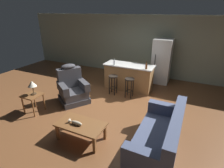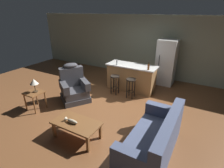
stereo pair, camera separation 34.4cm
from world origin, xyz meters
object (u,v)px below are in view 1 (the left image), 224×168
end_table (33,98)px  couch (160,138)px  fish_figurine (75,123)px  table_lamp (32,84)px  bar_stool_right (129,84)px  bottle_tall_green (114,62)px  bar_stool_left (113,81)px  bottle_short_amber (146,66)px  refrigerator (162,61)px  recliner_near_lamp (72,89)px  kitchen_island (129,77)px  coffee_table (81,126)px

end_table → couch: bearing=-0.4°
fish_figurine → end_table: 1.89m
table_lamp → end_table: bearing=-136.7°
bar_stool_right → bottle_tall_green: 1.00m
bar_stool_left → fish_figurine: bearing=-84.2°
couch → bottle_short_amber: (-1.02, 2.49, 0.71)m
couch → refrigerator: size_ratio=1.09×
bar_stool_left → bar_stool_right: bearing=0.0°
recliner_near_lamp → kitchen_island: size_ratio=0.67×
bar_stool_right → bottle_short_amber: size_ratio=2.54×
couch → bar_stool_left: (-2.05, 2.11, 0.13)m
table_lamp → bar_stool_right: (2.14, 2.05, -0.40)m
table_lamp → refrigerator: bearing=54.0°
recliner_near_lamp → bottle_short_amber: (2.01, 1.42, 0.63)m
coffee_table → recliner_near_lamp: (-1.32, 1.45, 0.06)m
recliner_near_lamp → table_lamp: bearing=-84.3°
bar_stool_left → bottle_short_amber: 1.25m
kitchen_island → refrigerator: (0.94, 1.20, 0.40)m
table_lamp → bar_stool_right: size_ratio=0.60×
table_lamp → bar_stool_left: size_ratio=0.60×
end_table → kitchen_island: kitchen_island is taller
coffee_table → recliner_near_lamp: recliner_near_lamp is taller
coffee_table → refrigerator: (0.93, 4.31, 0.52)m
refrigerator → kitchen_island: bearing=-128.0°
bar_stool_left → bar_stool_right: (0.61, 0.00, 0.00)m
couch → refrigerator: refrigerator is taller
refrigerator → coffee_table: bearing=-102.2°
fish_figurine → kitchen_island: kitchen_island is taller
bar_stool_left → bottle_tall_green: (-0.13, 0.38, 0.57)m
bottle_short_amber → couch: bearing=-67.8°
recliner_near_lamp → bottle_tall_green: bearing=93.9°
kitchen_island → end_table: bearing=-125.2°
couch → coffee_table: bearing=13.1°
table_lamp → bottle_short_amber: 3.54m
end_table → coffee_table: bearing=-11.7°
recliner_near_lamp → table_lamp: recliner_near_lamp is taller
end_table → recliner_near_lamp: bearing=60.2°
fish_figurine → kitchen_island: (0.09, 3.18, 0.02)m
recliner_near_lamp → bottle_tall_green: (0.84, 1.41, 0.62)m
bar_stool_left → bottle_short_amber: (1.04, 0.39, 0.58)m
bar_stool_right → bottle_tall_green: bearing=152.7°
coffee_table → bar_stool_left: bearing=98.0°
recliner_near_lamp → bar_stool_left: recliner_near_lamp is taller
recliner_near_lamp → end_table: (-0.60, -1.05, 0.04)m
bottle_tall_green → kitchen_island: bearing=28.0°
recliner_near_lamp → end_table: recliner_near_lamp is taller
coffee_table → recliner_near_lamp: size_ratio=0.92×
table_lamp → recliner_near_lamp: bearing=60.9°
table_lamp → kitchen_island: 3.29m
bottle_tall_green → fish_figurine: bearing=-82.5°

